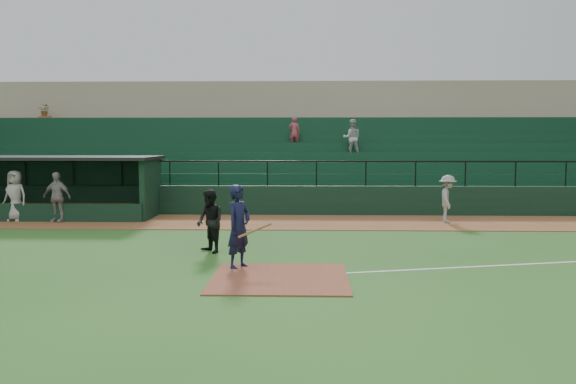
{
  "coord_description": "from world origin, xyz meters",
  "views": [
    {
      "loc": [
        0.58,
        -13.85,
        3.05
      ],
      "look_at": [
        0.0,
        5.0,
        1.4
      ],
      "focal_mm": 36.97,
      "sensor_mm": 36.0,
      "label": 1
    }
  ],
  "objects": [
    {
      "name": "ground",
      "position": [
        0.0,
        0.0,
        0.0
      ],
      "size": [
        90.0,
        90.0,
        0.0
      ],
      "primitive_type": "plane",
      "color": "#27581C",
      "rests_on": "ground"
    },
    {
      "name": "warning_track",
      "position": [
        0.0,
        8.0,
        0.01
      ],
      "size": [
        40.0,
        4.0,
        0.03
      ],
      "primitive_type": "cube",
      "color": "brown",
      "rests_on": "ground"
    },
    {
      "name": "home_plate_dirt",
      "position": [
        0.0,
        -1.0,
        0.01
      ],
      "size": [
        3.0,
        3.0,
        0.03
      ],
      "primitive_type": "cube",
      "color": "brown",
      "rests_on": "ground"
    },
    {
      "name": "stadium_structure",
      "position": [
        -0.0,
        16.46,
        2.3
      ],
      "size": [
        38.0,
        13.08,
        6.4
      ],
      "color": "black",
      "rests_on": "ground"
    },
    {
      "name": "dugout",
      "position": [
        -9.75,
        9.56,
        1.33
      ],
      "size": [
        8.9,
        3.2,
        2.42
      ],
      "color": "black",
      "rests_on": "ground"
    },
    {
      "name": "batter_at_plate",
      "position": [
        -1.02,
        0.04,
        1.0
      ],
      "size": [
        1.19,
        0.87,
        2.0
      ],
      "color": "black",
      "rests_on": "ground"
    },
    {
      "name": "umpire",
      "position": [
        -2.02,
        1.98,
        0.86
      ],
      "size": [
        1.03,
        1.06,
        1.72
      ],
      "primitive_type": "imported",
      "rotation": [
        0.0,
        0.0,
        -0.9
      ],
      "color": "black",
      "rests_on": "ground"
    },
    {
      "name": "runner",
      "position": [
        5.8,
        8.03,
        0.9
      ],
      "size": [
        0.85,
        1.23,
        1.74
      ],
      "primitive_type": "imported",
      "rotation": [
        0.0,
        0.0,
        1.38
      ],
      "color": "gray",
      "rests_on": "warning_track"
    },
    {
      "name": "dugout_player_a",
      "position": [
        -8.64,
        7.67,
        0.96
      ],
      "size": [
        1.15,
        0.63,
        1.86
      ],
      "primitive_type": "imported",
      "rotation": [
        0.0,
        0.0,
        -0.16
      ],
      "color": "gray",
      "rests_on": "warning_track"
    },
    {
      "name": "dugout_player_b",
      "position": [
        -10.3,
        7.88,
        0.98
      ],
      "size": [
        1.03,
        0.77,
        1.9
      ],
      "primitive_type": "imported",
      "rotation": [
        0.0,
        0.0,
        -0.19
      ],
      "color": "#A49F99",
      "rests_on": "warning_track"
    }
  ]
}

